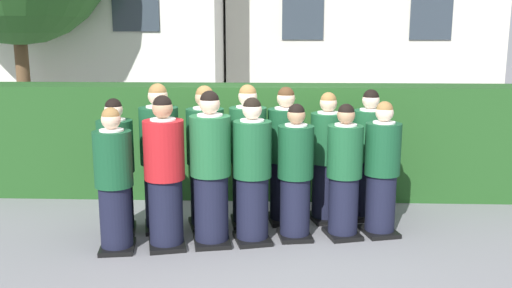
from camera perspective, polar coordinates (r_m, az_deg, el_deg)
The scene contains 16 objects.
ground_plane at distance 6.45m, azimuth -0.10°, elevation -9.69°, with size 60.00×60.00×0.00m, color slate.
student_front_row_0 at distance 6.15m, azimuth -14.11°, elevation -3.90°, with size 0.42×0.52×1.55m.
student_in_red_blazer at distance 6.12m, azimuth -9.19°, elevation -3.22°, with size 0.49×0.56×1.66m.
student_front_row_2 at distance 6.15m, azimuth -4.59°, elevation -2.85°, with size 0.48×0.55×1.70m.
student_front_row_3 at distance 6.20m, azimuth -0.39°, elevation -3.07°, with size 0.48×0.54×1.62m.
student_front_row_4 at distance 6.33m, azimuth 4.00°, elevation -3.17°, with size 0.42×0.49×1.54m.
student_front_row_5 at distance 6.44m, azimuth 8.88°, elevation -3.07°, with size 0.45×0.53×1.53m.
student_front_row_6 at distance 6.59m, azimuth 12.57°, elevation -2.79°, with size 0.45×0.52×1.55m.
student_rear_row_0 at distance 6.69m, azimuth -13.88°, elevation -2.53°, with size 0.45×0.53×1.57m.
student_rear_row_1 at distance 6.67m, azimuth -9.65°, elevation -1.70°, with size 0.51×0.59×1.73m.
student_rear_row_2 at distance 6.69m, azimuth -5.10°, elevation -1.69°, with size 0.51×0.58×1.70m.
student_rear_row_3 at distance 6.74m, azimuth -0.82°, elevation -1.52°, with size 0.47×0.54×1.70m.
student_rear_row_4 at distance 6.85m, azimuth 2.97°, elevation -1.47°, with size 0.47×0.54×1.66m.
student_rear_row_5 at distance 6.96m, azimuth 7.16°, elevation -1.64°, with size 0.48×0.54×1.59m.
student_rear_row_6 at distance 7.14m, azimuth 11.28°, elevation -1.35°, with size 0.44×0.51×1.62m.
hedge at distance 7.96m, azimuth 0.45°, elevation 0.34°, with size 8.38×0.70×1.57m.
Camera 1 is at (0.26, -6.00, 2.35)m, focal length 39.67 mm.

